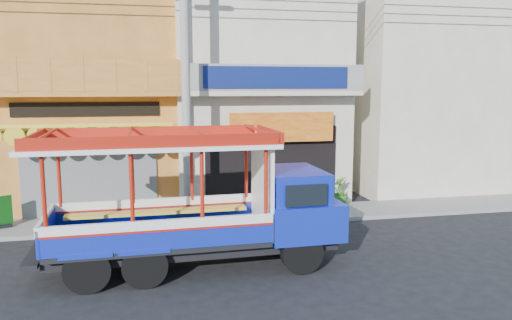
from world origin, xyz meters
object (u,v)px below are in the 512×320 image
at_px(utility_pole, 191,60).
at_px(green_sign, 1,214).
at_px(potted_plant_c, 339,192).
at_px(potted_plant_b, 289,203).
at_px(songthaew_truck, 215,201).

xyz_separation_m(utility_pole, green_sign, (-5.60, 0.75, -4.51)).
height_order(green_sign, potted_plant_c, potted_plant_c).
relative_size(utility_pole, green_sign, 29.52).
xyz_separation_m(potted_plant_b, potted_plant_c, (2.06, 0.88, 0.08)).
bearing_deg(potted_plant_b, potted_plant_c, -98.83).
bearing_deg(potted_plant_c, green_sign, -74.57).
relative_size(songthaew_truck, green_sign, 7.49).
xyz_separation_m(songthaew_truck, green_sign, (-5.83, 4.14, -1.07)).
relative_size(utility_pole, potted_plant_c, 26.26).
relative_size(green_sign, potted_plant_c, 0.89).
bearing_deg(songthaew_truck, potted_plant_b, 51.74).
bearing_deg(songthaew_truck, green_sign, 144.61).
bearing_deg(utility_pole, potted_plant_b, 3.93).
height_order(potted_plant_b, potted_plant_c, potted_plant_c).
xyz_separation_m(songthaew_truck, potted_plant_b, (2.84, 3.60, -1.01)).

